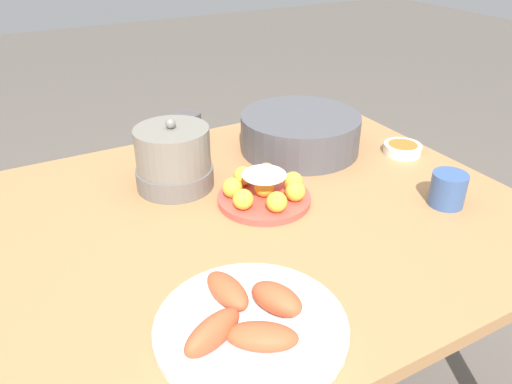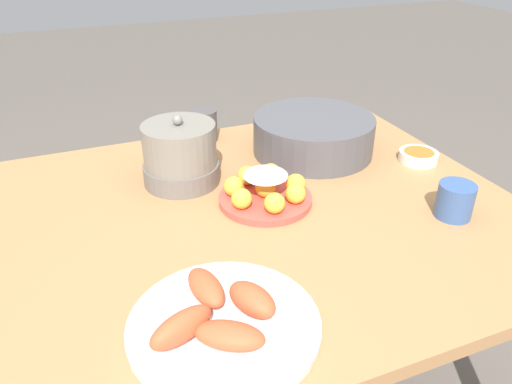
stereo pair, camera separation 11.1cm
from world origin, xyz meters
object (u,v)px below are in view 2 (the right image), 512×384
object	(u,v)px
seafood_platter	(222,320)
cake_plate	(265,191)
dining_table	(247,246)
warming_pot	(180,155)
serving_bowl	(313,134)
cup_far	(205,125)
sauce_bowl	(418,156)
cup_near	(455,200)

from	to	relation	value
seafood_platter	cake_plate	bearing A→B (deg)	57.02
dining_table	seafood_platter	world-z (taller)	seafood_platter
cake_plate	warming_pot	distance (m)	0.23
cake_plate	serving_bowl	distance (m)	0.31
dining_table	cup_far	distance (m)	0.45
cup_far	warming_pot	size ratio (longest dim) A/B	0.49
serving_bowl	sauce_bowl	bearing A→B (deg)	-34.04
dining_table	seafood_platter	bearing A→B (deg)	-117.58
cup_near	seafood_platter	bearing A→B (deg)	-167.21
cake_plate	sauce_bowl	world-z (taller)	cake_plate
sauce_bowl	warming_pot	world-z (taller)	warming_pot
cup_near	serving_bowl	bearing A→B (deg)	107.39
cake_plate	sauce_bowl	distance (m)	0.47
dining_table	sauce_bowl	bearing A→B (deg)	7.81
dining_table	seafood_platter	size ratio (longest dim) A/B	3.94
warming_pot	dining_table	bearing A→B (deg)	-64.51
sauce_bowl	cup_far	xyz separation A→B (m)	(-0.49, 0.35, 0.03)
serving_bowl	seafood_platter	size ratio (longest dim) A/B	1.05
seafood_platter	cup_far	distance (m)	0.76
dining_table	cup_near	world-z (taller)	cup_near
seafood_platter	cup_near	size ratio (longest dim) A/B	3.94
cup_near	cup_far	xyz separation A→B (m)	(-0.38, 0.61, 0.01)
cake_plate	cup_near	size ratio (longest dim) A/B	2.70
cake_plate	cup_near	xyz separation A→B (m)	(0.36, -0.21, 0.01)
sauce_bowl	serving_bowl	bearing A→B (deg)	145.96
sauce_bowl	cup_far	bearing A→B (deg)	144.09
dining_table	cup_near	bearing A→B (deg)	-23.68
cup_far	sauce_bowl	bearing A→B (deg)	-35.91
dining_table	serving_bowl	size ratio (longest dim) A/B	3.75
cup_near	warming_pot	xyz separation A→B (m)	(-0.51, 0.38, 0.03)
cup_far	cup_near	bearing A→B (deg)	-57.87
cake_plate	warming_pot	size ratio (longest dim) A/B	1.15
seafood_platter	cup_near	xyz separation A→B (m)	(0.58, 0.13, 0.02)
cake_plate	warming_pot	bearing A→B (deg)	131.66
cup_near	dining_table	bearing A→B (deg)	156.32
cake_plate	cup_far	bearing A→B (deg)	93.20
cake_plate	cup_far	size ratio (longest dim) A/B	2.37
serving_bowl	warming_pot	xyz separation A→B (m)	(-0.38, -0.03, 0.02)
cake_plate	seafood_platter	distance (m)	0.41
cup_near	cup_far	size ratio (longest dim) A/B	0.88
serving_bowl	seafood_platter	bearing A→B (deg)	-129.62
serving_bowl	sauce_bowl	size ratio (longest dim) A/B	3.19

